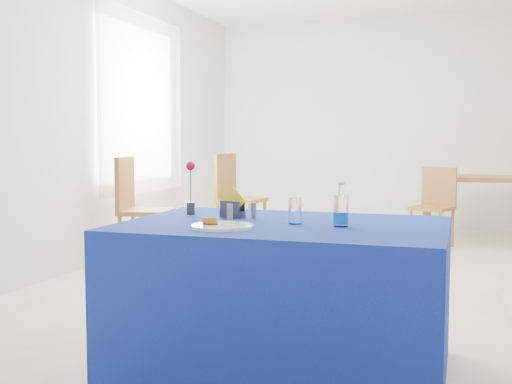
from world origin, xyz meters
TOP-DOWN VIEW (x-y plane):
  - floor at (0.00, 0.00)m, footprint 7.00×7.00m
  - room_shell at (0.00, 0.00)m, footprint 7.00×7.00m
  - window_pane at (-2.47, 0.80)m, footprint 0.04×1.50m
  - curtain at (-2.40, 0.80)m, footprint 0.04×1.75m
  - plate at (-0.28, -2.45)m, footprint 0.30×0.30m
  - drinking_glass at (0.02, -2.21)m, footprint 0.07×0.07m
  - salt_shaker at (-0.34, -2.18)m, footprint 0.03×0.03m
  - pepper_shaker at (-0.25, -2.05)m, footprint 0.03×0.03m
  - blue_table at (-0.05, -2.19)m, footprint 1.60×1.10m
  - water_bottle at (0.25, -2.22)m, footprint 0.07×0.07m
  - napkin_holder at (-0.37, -2.05)m, footprint 0.15×0.09m
  - rose_vase at (-0.64, -2.00)m, footprint 0.05×0.05m
  - oak_table at (1.02, 2.61)m, footprint 1.31×0.85m
  - chair_bg_left at (0.52, 1.99)m, footprint 0.51×0.51m
  - chair_win_a at (-2.10, 0.08)m, footprint 0.53×0.53m
  - chair_win_b at (-1.63, 1.47)m, footprint 0.51×0.51m
  - banana_pieces at (-0.33, -2.46)m, footprint 0.08×0.05m

SIDE VIEW (x-z plane):
  - floor at x=0.00m, z-range 0.00..0.00m
  - blue_table at x=-0.05m, z-range 0.00..0.76m
  - chair_bg_left at x=0.52m, z-range 0.07..0.94m
  - chair_win_a at x=-2.10m, z-range 0.08..1.10m
  - chair_win_b at x=-1.63m, z-range 0.08..1.10m
  - oak_table at x=1.02m, z-range 0.30..1.06m
  - plate at x=-0.28m, z-range 0.76..0.77m
  - banana_pieces at x=-0.33m, z-range 0.78..0.81m
  - salt_shaker at x=-0.34m, z-range 0.76..0.84m
  - pepper_shaker at x=-0.25m, z-range 0.76..0.84m
  - napkin_holder at x=-0.37m, z-range 0.73..0.89m
  - drinking_glass at x=0.02m, z-range 0.76..0.89m
  - water_bottle at x=0.25m, z-range 0.72..0.94m
  - rose_vase at x=-0.64m, z-range 0.76..1.05m
  - window_pane at x=-2.47m, z-range 0.75..2.35m
  - curtain at x=-2.40m, z-range 0.62..2.48m
  - room_shell at x=0.00m, z-range -1.75..5.25m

